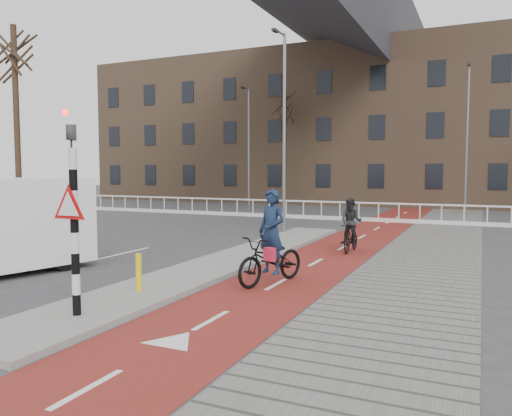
% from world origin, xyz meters
% --- Properties ---
extents(ground, '(120.00, 120.00, 0.00)m').
position_xyz_m(ground, '(0.00, 0.00, 0.00)').
color(ground, '#38383A').
rests_on(ground, ground).
extents(bike_lane, '(2.50, 60.00, 0.01)m').
position_xyz_m(bike_lane, '(1.50, 10.00, 0.01)').
color(bike_lane, maroon).
rests_on(bike_lane, ground).
extents(sidewalk, '(3.00, 60.00, 0.01)m').
position_xyz_m(sidewalk, '(4.30, 10.00, 0.01)').
color(sidewalk, slate).
rests_on(sidewalk, ground).
extents(curb_island, '(1.80, 16.00, 0.12)m').
position_xyz_m(curb_island, '(-0.70, 4.00, 0.06)').
color(curb_island, gray).
rests_on(curb_island, ground).
extents(traffic_signal, '(0.80, 0.80, 3.68)m').
position_xyz_m(traffic_signal, '(-0.60, -2.02, 1.99)').
color(traffic_signal, black).
rests_on(traffic_signal, curb_island).
extents(bollard, '(0.12, 0.12, 0.78)m').
position_xyz_m(bollard, '(-0.70, -0.14, 0.51)').
color(bollard, yellow).
rests_on(bollard, curb_island).
extents(cyclist_near, '(1.38, 2.25, 2.18)m').
position_xyz_m(cyclist_near, '(1.38, 2.03, 0.74)').
color(cyclist_near, black).
rests_on(cyclist_near, bike_lane).
extents(cyclist_far, '(0.72, 1.57, 1.72)m').
position_xyz_m(cyclist_far, '(1.98, 7.16, 0.72)').
color(cyclist_far, black).
rests_on(cyclist_far, bike_lane).
extents(railing, '(28.00, 0.10, 0.99)m').
position_xyz_m(railing, '(-5.00, 17.00, 0.31)').
color(railing, silver).
rests_on(railing, ground).
extents(townhouse_row, '(46.00, 10.00, 15.90)m').
position_xyz_m(townhouse_row, '(-3.00, 32.00, 7.81)').
color(townhouse_row, '#7F6047').
rests_on(townhouse_row, ground).
extents(tree_left, '(0.26, 0.26, 8.92)m').
position_xyz_m(tree_left, '(-13.01, 7.36, 4.46)').
color(tree_left, '#302115').
rests_on(tree_left, ground).
extents(tree_mid, '(0.26, 0.26, 8.16)m').
position_xyz_m(tree_mid, '(-7.43, 25.63, 4.08)').
color(tree_mid, '#302115').
rests_on(tree_mid, ground).
extents(streetlight_near, '(0.12, 0.12, 8.02)m').
position_xyz_m(streetlight_near, '(-1.55, 10.37, 4.01)').
color(streetlight_near, slate).
rests_on(streetlight_near, ground).
extents(streetlight_left, '(0.12, 0.12, 8.07)m').
position_xyz_m(streetlight_left, '(-8.57, 21.91, 4.03)').
color(streetlight_left, slate).
rests_on(streetlight_left, ground).
extents(streetlight_right, '(0.12, 0.12, 8.72)m').
position_xyz_m(streetlight_right, '(4.84, 23.65, 4.36)').
color(streetlight_right, slate).
rests_on(streetlight_right, ground).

